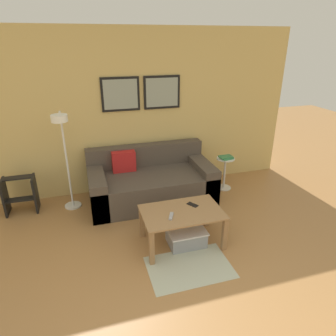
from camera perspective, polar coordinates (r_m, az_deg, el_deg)
name	(u,v)px	position (r m, az deg, el deg)	size (l,w,h in m)	color
wall_back	(126,113)	(4.83, -8.10, 10.24)	(5.60, 0.09, 2.55)	#D6B76B
area_rug	(189,267)	(3.55, 4.11, -18.30)	(0.93, 0.62, 0.01)	#B2B79E
couch	(150,182)	(4.73, -3.36, -2.73)	(1.90, 0.99, 0.79)	#4C4238
coffee_table	(182,217)	(3.68, 2.67, -9.32)	(0.97, 0.62, 0.45)	#997047
storage_bin	(186,236)	(3.82, 3.47, -12.87)	(0.47, 0.36, 0.21)	gray
floor_lamp	(64,145)	(4.29, -19.26, 4.15)	(0.25, 0.50, 1.48)	white
side_table	(225,171)	(5.12, 10.76, -0.47)	(0.30, 0.30, 0.55)	silver
book_stack	(226,157)	(5.01, 11.02, 2.01)	(0.22, 0.18, 0.04)	#387F4C
remote_control	(171,216)	(3.53, 0.59, -9.15)	(0.04, 0.15, 0.02)	#99999E
cell_phone	(193,205)	(3.77, 4.69, -6.97)	(0.07, 0.14, 0.01)	black
step_stool	(20,194)	(4.87, -26.32, -4.45)	(0.44, 0.30, 0.53)	black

